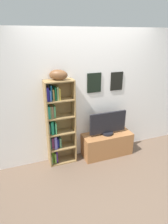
{
  "coord_description": "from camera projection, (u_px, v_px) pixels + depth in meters",
  "views": [
    {
      "loc": [
        -1.25,
        -2.04,
        2.24
      ],
      "look_at": [
        -0.19,
        0.85,
        1.0
      ],
      "focal_mm": 30.93,
      "sensor_mm": 36.0,
      "label": 1
    }
  ],
  "objects": [
    {
      "name": "ground",
      "position": [
        114.0,
        190.0,
        3.02
      ],
      "size": [
        5.2,
        5.2,
        0.04
      ],
      "primitive_type": "cube",
      "color": "brown"
    },
    {
      "name": "back_wall",
      "position": [
        88.0,
        96.0,
        3.56
      ],
      "size": [
        4.8,
        0.08,
        2.36
      ],
      "color": "silver",
      "rests_on": "ground"
    },
    {
      "name": "bookshelf",
      "position": [
        57.0,
        124.0,
        3.4
      ],
      "size": [
        0.49,
        0.25,
        1.56
      ],
      "color": "olive",
      "rests_on": "ground"
    },
    {
      "name": "football",
      "position": [
        58.0,
        75.0,
        3.07
      ],
      "size": [
        0.34,
        0.29,
        0.17
      ],
      "primitive_type": "ellipsoid",
      "rotation": [
        0.0,
        0.0,
        -0.48
      ],
      "color": "brown",
      "rests_on": "bookshelf"
    },
    {
      "name": "tv_stand",
      "position": [
        107.0,
        144.0,
        3.82
      ],
      "size": [
        0.97,
        0.39,
        0.45
      ],
      "color": "#9C6439",
      "rests_on": "ground"
    },
    {
      "name": "television",
      "position": [
        108.0,
        124.0,
        3.65
      ],
      "size": [
        0.73,
        0.22,
        0.45
      ],
      "color": "black",
      "rests_on": "tv_stand"
    }
  ]
}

